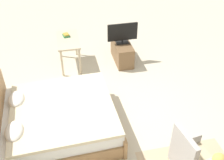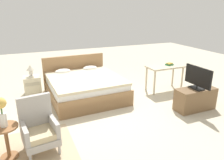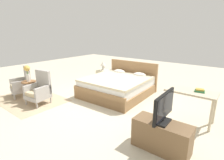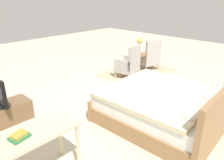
{
  "view_description": "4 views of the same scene",
  "coord_description": "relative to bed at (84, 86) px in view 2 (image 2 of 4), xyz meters",
  "views": [
    {
      "loc": [
        -3.7,
        0.79,
        3.63
      ],
      "look_at": [
        0.38,
        -0.1,
        0.61
      ],
      "focal_mm": 42.0,
      "sensor_mm": 36.0,
      "label": 1
    },
    {
      "loc": [
        -1.63,
        -4.3,
        2.31
      ],
      "look_at": [
        0.21,
        0.03,
        0.74
      ],
      "focal_mm": 35.0,
      "sensor_mm": 36.0,
      "label": 2
    },
    {
      "loc": [
        2.95,
        -3.29,
        1.99
      ],
      "look_at": [
        0.25,
        0.16,
        0.76
      ],
      "focal_mm": 28.0,
      "sensor_mm": 36.0,
      "label": 3
    },
    {
      "loc": [
        3.0,
        2.75,
        2.2
      ],
      "look_at": [
        0.09,
        -0.02,
        0.61
      ],
      "focal_mm": 35.0,
      "sensor_mm": 36.0,
      "label": 4
    }
  ],
  "objects": [
    {
      "name": "table_lamp",
      "position": [
        -1.27,
        0.73,
        0.44
      ],
      "size": [
        0.22,
        0.22,
        0.33
      ],
      "color": "silver",
      "rests_on": "nightstand"
    },
    {
      "name": "floor_rug",
      "position": [
        -1.83,
        -2.0,
        -0.29
      ],
      "size": [
        2.1,
        1.5,
        0.01
      ],
      "color": "tan",
      "rests_on": "ground_plane"
    },
    {
      "name": "book_stack",
      "position": [
        2.43,
        -0.39,
        0.46
      ],
      "size": [
        0.22,
        0.18,
        0.07
      ],
      "color": "#337A47",
      "rests_on": "vanity_desk"
    },
    {
      "name": "armchair_by_window_right",
      "position": [
        -1.33,
        -1.94,
        0.08
      ],
      "size": [
        0.61,
        0.61,
        0.92
      ],
      "color": "#ADA8A3",
      "rests_on": "floor_rug"
    },
    {
      "name": "bed",
      "position": [
        0.0,
        0.0,
        0.0
      ],
      "size": [
        1.89,
        2.08,
        0.96
      ],
      "color": "#997047",
      "rests_on": "ground_plane"
    },
    {
      "name": "vanity_desk",
      "position": [
        2.27,
        -0.42,
        0.32
      ],
      "size": [
        1.04,
        0.52,
        0.73
      ],
      "color": "beige",
      "rests_on": "ground_plane"
    },
    {
      "name": "nightstand",
      "position": [
        -1.27,
        0.73,
        -0.04
      ],
      "size": [
        0.44,
        0.41,
        0.52
      ],
      "color": "beige",
      "rests_on": "ground_plane"
    },
    {
      "name": "ground_plane",
      "position": [
        0.17,
        -1.04,
        -0.3
      ],
      "size": [
        16.0,
        16.0,
        0.0
      ],
      "primitive_type": "plane",
      "color": "beige"
    },
    {
      "name": "tv_flatscreen",
      "position": [
        2.19,
        -1.76,
        0.49
      ],
      "size": [
        0.21,
        0.76,
        0.52
      ],
      "color": "black",
      "rests_on": "tv_stand"
    },
    {
      "name": "flower_vase",
      "position": [
        -1.83,
        -1.97,
        0.56
      ],
      "size": [
        0.17,
        0.17,
        0.48
      ],
      "color": "silver",
      "rests_on": "side_table"
    },
    {
      "name": "tv_stand",
      "position": [
        2.19,
        -1.76,
        -0.04
      ],
      "size": [
        0.96,
        0.4,
        0.52
      ],
      "color": "brown",
      "rests_on": "ground_plane"
    },
    {
      "name": "side_table",
      "position": [
        -1.83,
        -1.97,
        0.06
      ],
      "size": [
        0.4,
        0.4,
        0.57
      ],
      "color": "#936038",
      "rests_on": "ground_plane"
    }
  ]
}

